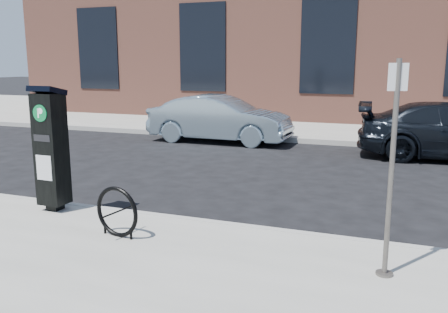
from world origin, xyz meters
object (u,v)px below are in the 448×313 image
at_px(parking_kiosk, 51,147).
at_px(bike_rack, 117,212).
at_px(car_silver, 220,119).
at_px(sign_pole, 391,172).

height_order(parking_kiosk, bike_rack, parking_kiosk).
bearing_deg(parking_kiosk, car_silver, 93.12).
distance_m(bike_rack, car_silver, 8.59).
bearing_deg(car_silver, parking_kiosk, -178.09).
distance_m(parking_kiosk, car_silver, 7.75).
xyz_separation_m(parking_kiosk, sign_pole, (4.91, -0.64, 0.15)).
xyz_separation_m(parking_kiosk, bike_rack, (1.57, -0.66, -0.65)).
xyz_separation_m(sign_pole, car_silver, (-5.13, 8.38, -0.58)).
relative_size(parking_kiosk, car_silver, 0.44).
bearing_deg(car_silver, bike_rack, -167.70).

